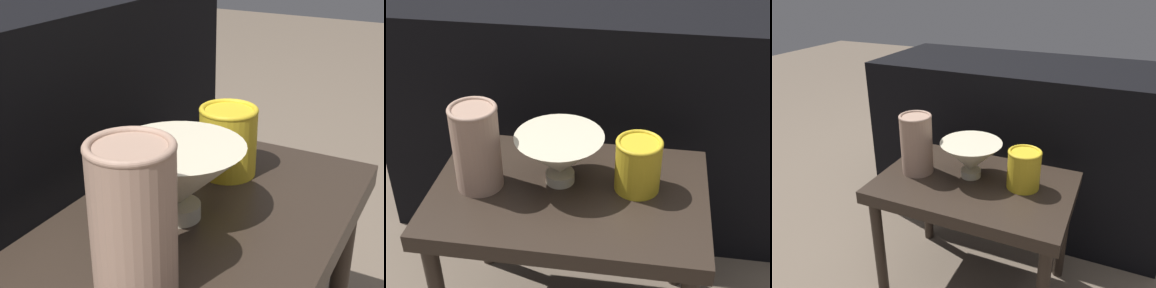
% 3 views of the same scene
% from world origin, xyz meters
% --- Properties ---
extents(table, '(0.60, 0.40, 0.41)m').
position_xyz_m(table, '(0.00, 0.00, 0.36)').
color(table, '#2D231C').
rests_on(table, ground_plane).
extents(couch_backdrop, '(1.19, 0.50, 0.68)m').
position_xyz_m(couch_backdrop, '(0.00, 0.53, 0.34)').
color(couch_backdrop, black).
rests_on(couch_backdrop, ground_plane).
extents(bowl, '(0.19, 0.19, 0.12)m').
position_xyz_m(bowl, '(-0.03, 0.03, 0.48)').
color(bowl, beige).
rests_on(bowl, table).
extents(vase_textured_left, '(0.10, 0.10, 0.20)m').
position_xyz_m(vase_textured_left, '(-0.20, -0.01, 0.51)').
color(vase_textured_left, tan).
rests_on(vase_textured_left, table).
extents(vase_colorful_right, '(0.10, 0.10, 0.12)m').
position_xyz_m(vase_colorful_right, '(0.15, 0.03, 0.48)').
color(vase_colorful_right, gold).
rests_on(vase_colorful_right, table).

